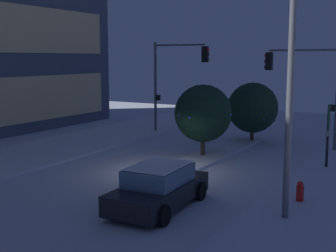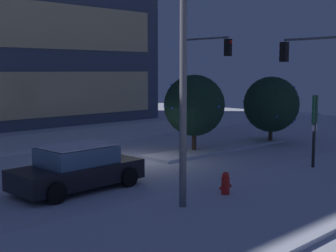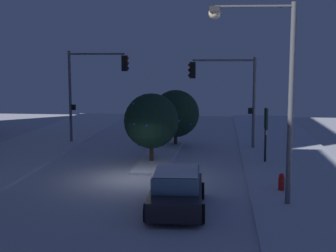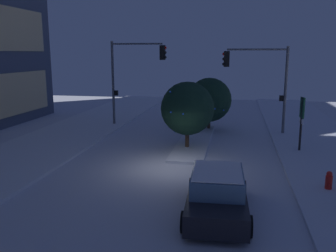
# 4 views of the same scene
# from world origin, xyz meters

# --- Properties ---
(ground) EXTENTS (52.00, 52.00, 0.00)m
(ground) POSITION_xyz_m (0.00, 0.00, 0.00)
(ground) COLOR silver
(curb_strip_far) EXTENTS (52.00, 5.20, 0.14)m
(curb_strip_far) POSITION_xyz_m (0.00, 7.72, 0.07)
(curb_strip_far) COLOR silver
(curb_strip_far) RESTS_ON ground
(median_strip) EXTENTS (9.00, 1.80, 0.14)m
(median_strip) POSITION_xyz_m (5.22, -0.51, 0.07)
(median_strip) COLOR silver
(median_strip) RESTS_ON ground
(car_near) EXTENTS (4.53, 2.22, 1.49)m
(car_near) POSITION_xyz_m (-4.34, -2.36, 0.71)
(car_near) COLOR black
(car_near) RESTS_ON ground
(traffic_light_corner_far_right) EXTENTS (0.32, 4.04, 6.07)m
(traffic_light_corner_far_right) POSITION_xyz_m (9.17, 4.41, 4.14)
(traffic_light_corner_far_right) COLOR #565960
(traffic_light_corner_far_right) RESTS_ON ground
(traffic_light_corner_near_right) EXTENTS (0.32, 4.13, 5.66)m
(traffic_light_corner_near_right) POSITION_xyz_m (8.20, -4.31, 3.89)
(traffic_light_corner_near_right) COLOR #565960
(traffic_light_corner_near_right) RESTS_ON ground
(street_lamp_arched) EXTENTS (0.56, 3.12, 7.50)m
(street_lamp_arched) POSITION_xyz_m (-3.59, -5.59, 4.92)
(street_lamp_arched) COLOR #565960
(street_lamp_arched) RESTS_ON ground
(fire_hydrant) EXTENTS (0.48, 0.26, 0.84)m
(fire_hydrant) POSITION_xyz_m (-1.67, -6.45, 0.40)
(fire_hydrant) COLOR red
(fire_hydrant) RESTS_ON ground
(parking_info_sign) EXTENTS (0.55, 0.16, 2.98)m
(parking_info_sign) POSITION_xyz_m (3.98, -6.28, 1.91)
(parking_info_sign) COLOR black
(parking_info_sign) RESTS_ON ground
(decorated_tree_median) EXTENTS (2.98, 2.98, 3.74)m
(decorated_tree_median) POSITION_xyz_m (3.56, -0.28, 2.28)
(decorated_tree_median) COLOR #473323
(decorated_tree_median) RESTS_ON ground
(decorated_tree_left_of_median) EXTENTS (3.00, 3.00, 3.61)m
(decorated_tree_left_of_median) POSITION_xyz_m (8.81, -1.07, 2.11)
(decorated_tree_left_of_median) COLOR #473323
(decorated_tree_left_of_median) RESTS_ON ground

